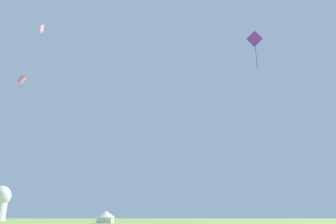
{
  "coord_description": "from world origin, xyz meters",
  "views": [
    {
      "loc": [
        1.32,
        -3.24,
        1.6
      ],
      "look_at": [
        0.0,
        32.0,
        13.1
      ],
      "focal_mm": 34.05,
      "sensor_mm": 36.0,
      "label": 1
    }
  ],
  "objects_px": {
    "kite_purple_diamond": "(255,42)",
    "kite_pink_box": "(22,80)",
    "observatory_dome": "(0,201)",
    "kite_pink_diamond": "(41,34)",
    "festival_tent_right": "(106,216)"
  },
  "relations": [
    {
      "from": "kite_purple_diamond",
      "to": "kite_pink_box",
      "type": "bearing_deg",
      "value": 178.49
    },
    {
      "from": "kite_purple_diamond",
      "to": "observatory_dome",
      "type": "xyz_separation_m",
      "value": [
        -69.73,
        56.49,
        -22.4
      ]
    },
    {
      "from": "kite_pink_diamond",
      "to": "observatory_dome",
      "type": "xyz_separation_m",
      "value": [
        -32.39,
        52.94,
        -26.95
      ]
    },
    {
      "from": "kite_pink_box",
      "to": "observatory_dome",
      "type": "relative_size",
      "value": 2.19
    },
    {
      "from": "kite_pink_box",
      "to": "kite_pink_diamond",
      "type": "distance_m",
      "value": 10.48
    },
    {
      "from": "kite_purple_diamond",
      "to": "observatory_dome",
      "type": "relative_size",
      "value": 2.81
    },
    {
      "from": "kite_purple_diamond",
      "to": "festival_tent_right",
      "type": "relative_size",
      "value": 7.31
    },
    {
      "from": "kite_pink_diamond",
      "to": "observatory_dome",
      "type": "distance_m",
      "value": 67.67
    },
    {
      "from": "kite_pink_box",
      "to": "kite_pink_diamond",
      "type": "xyz_separation_m",
      "value": [
        0.89,
        2.54,
        10.13
      ]
    },
    {
      "from": "kite_purple_diamond",
      "to": "kite_pink_diamond",
      "type": "bearing_deg",
      "value": 174.58
    },
    {
      "from": "kite_pink_box",
      "to": "festival_tent_right",
      "type": "height_order",
      "value": "kite_pink_box"
    },
    {
      "from": "festival_tent_right",
      "to": "observatory_dome",
      "type": "xyz_separation_m",
      "value": [
        -40.18,
        26.46,
        4.52
      ]
    },
    {
      "from": "kite_pink_diamond",
      "to": "festival_tent_right",
      "type": "distance_m",
      "value": 41.86
    },
    {
      "from": "kite_pink_box",
      "to": "kite_pink_diamond",
      "type": "relative_size",
      "value": 0.68
    },
    {
      "from": "kite_purple_diamond",
      "to": "kite_pink_diamond",
      "type": "height_order",
      "value": "kite_pink_diamond"
    }
  ]
}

